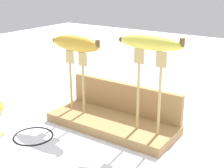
{
  "coord_description": "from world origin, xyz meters",
  "views": [
    {
      "loc": [
        0.44,
        -0.65,
        0.39
      ],
      "look_at": [
        0.0,
        0.0,
        0.12
      ],
      "focal_mm": 51.32,
      "sensor_mm": 36.0,
      "label": 1
    }
  ],
  "objects_px": {
    "banana_raised_left": "(75,43)",
    "fork_stand_left": "(77,76)",
    "fork_stand_right": "(149,85)",
    "banana_raised_right": "(151,43)",
    "wire_coil": "(33,135)"
  },
  "relations": [
    {
      "from": "banana_raised_left",
      "to": "wire_coil",
      "type": "relative_size",
      "value": 1.61
    },
    {
      "from": "banana_raised_right",
      "to": "fork_stand_right",
      "type": "bearing_deg",
      "value": 2.36
    },
    {
      "from": "banana_raised_left",
      "to": "banana_raised_right",
      "type": "xyz_separation_m",
      "value": [
        0.22,
        -0.0,
        0.03
      ]
    },
    {
      "from": "fork_stand_left",
      "to": "fork_stand_right",
      "type": "bearing_deg",
      "value": 0.0
    },
    {
      "from": "fork_stand_right",
      "to": "banana_raised_right",
      "type": "xyz_separation_m",
      "value": [
        -0.0,
        -0.0,
        0.1
      ]
    },
    {
      "from": "fork_stand_right",
      "to": "wire_coil",
      "type": "distance_m",
      "value": 0.32
    },
    {
      "from": "fork_stand_left",
      "to": "banana_raised_right",
      "type": "bearing_deg",
      "value": -0.0
    },
    {
      "from": "fork_stand_left",
      "to": "banana_raised_left",
      "type": "height_order",
      "value": "banana_raised_left"
    },
    {
      "from": "fork_stand_left",
      "to": "wire_coil",
      "type": "bearing_deg",
      "value": -99.92
    },
    {
      "from": "banana_raised_left",
      "to": "fork_stand_left",
      "type": "bearing_deg",
      "value": -1.71
    },
    {
      "from": "fork_stand_right",
      "to": "banana_raised_left",
      "type": "relative_size",
      "value": 1.23
    },
    {
      "from": "fork_stand_right",
      "to": "banana_raised_right",
      "type": "height_order",
      "value": "banana_raised_right"
    },
    {
      "from": "banana_raised_right",
      "to": "fork_stand_left",
      "type": "bearing_deg",
      "value": 180.0
    },
    {
      "from": "banana_raised_left",
      "to": "banana_raised_right",
      "type": "height_order",
      "value": "banana_raised_right"
    },
    {
      "from": "banana_raised_left",
      "to": "fork_stand_right",
      "type": "bearing_deg",
      "value": -0.0
    }
  ]
}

